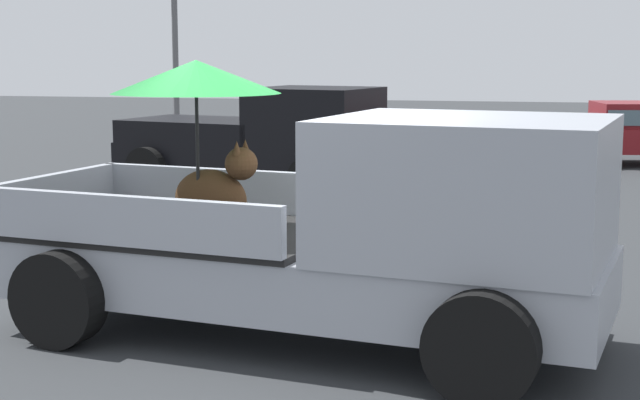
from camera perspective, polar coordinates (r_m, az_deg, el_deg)
The scene contains 4 objects.
ground_plane at distance 8.25m, azimuth -1.05°, elevation -8.13°, with size 80.00×80.00×0.00m, color #2D3033.
pickup_truck_main at distance 7.85m, azimuth 1.79°, elevation -1.57°, with size 5.29×2.90×2.33m.
pickup_truck_red at distance 16.82m, azimuth -3.33°, elevation 3.56°, with size 5.08×2.99×1.80m.
motel_sign at distance 26.40m, azimuth -8.61°, elevation 11.17°, with size 1.40×0.16×5.03m.
Camera 1 is at (1.91, -7.66, 2.40)m, focal length 54.09 mm.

